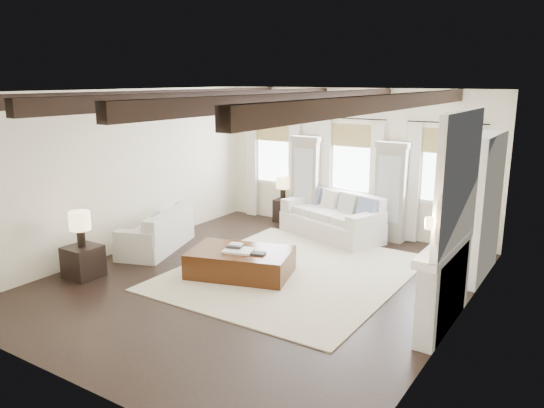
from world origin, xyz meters
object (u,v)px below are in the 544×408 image
Objects in this scene: sofa_back at (334,219)px; sofa_left at (159,233)px; side_table_front at (83,262)px; side_table_back at (283,210)px; ottoman at (241,263)px.

sofa_left is at bearing -133.32° from sofa_back.
sofa_left is 1.84m from side_table_front.
side_table_back is (0.99, 5.04, -0.00)m from side_table_front.
sofa_back reaches higher than side_table_back.
side_table_front is (-2.59, -4.58, -0.12)m from sofa_back.
side_table_back is (-1.59, 0.46, -0.12)m from sofa_back.
ottoman is at bearing -7.39° from sofa_left.
sofa_left is 2.29m from ottoman.
sofa_back is at bearing 46.68° from sofa_left.
sofa_left is 3.82× the size of side_table_back.
side_table_back is (-1.28, 3.49, 0.04)m from ottoman.
sofa_back reaches higher than sofa_left.
ottoman is at bearing -69.84° from side_table_back.
ottoman is 3.20× the size of side_table_back.
sofa_left reaches higher than side_table_back.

